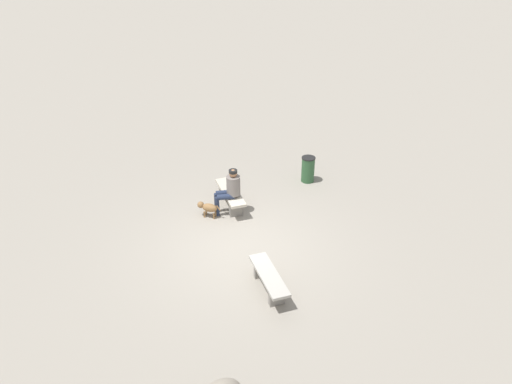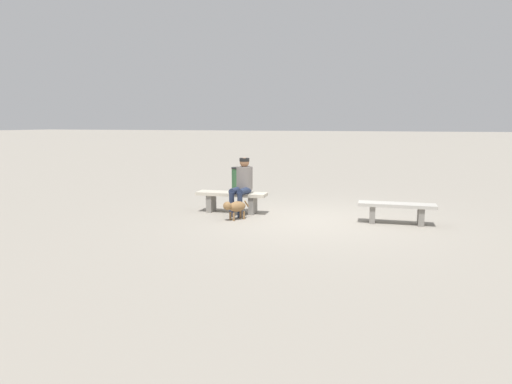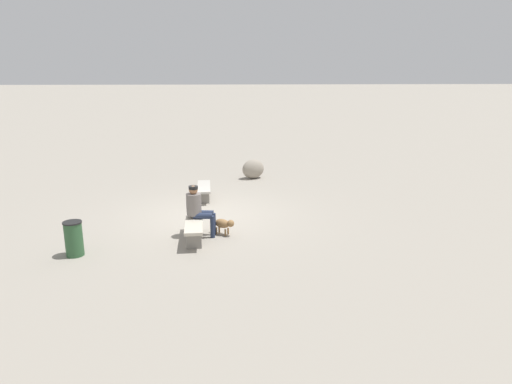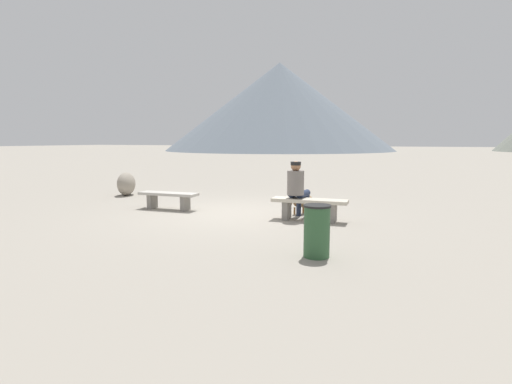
% 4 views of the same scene
% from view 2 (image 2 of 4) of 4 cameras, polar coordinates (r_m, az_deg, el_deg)
% --- Properties ---
extents(ground, '(210.00, 210.00, 0.06)m').
position_cam_2_polar(ground, '(9.48, 7.06, -3.75)').
color(ground, gray).
extents(bench_left, '(1.53, 0.47, 0.42)m').
position_cam_2_polar(bench_left, '(9.43, 17.48, -2.08)').
color(bench_left, gray).
rests_on(bench_left, ground).
extents(bench_right, '(1.62, 0.49, 0.47)m').
position_cam_2_polar(bench_right, '(10.13, -3.13, -0.78)').
color(bench_right, gray).
rests_on(bench_right, ground).
extents(seated_person, '(0.39, 0.69, 1.26)m').
position_cam_2_polar(seated_person, '(9.90, -1.70, 1.35)').
color(seated_person, slate).
rests_on(seated_person, ground).
extents(dog, '(0.43, 0.56, 0.41)m').
position_cam_2_polar(dog, '(9.39, -2.66, -1.90)').
color(dog, olive).
rests_on(dog, ground).
extents(trash_bin, '(0.40, 0.40, 0.77)m').
position_cam_2_polar(trash_bin, '(12.74, -2.26, 1.44)').
color(trash_bin, '#2D5633').
rests_on(trash_bin, ground).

